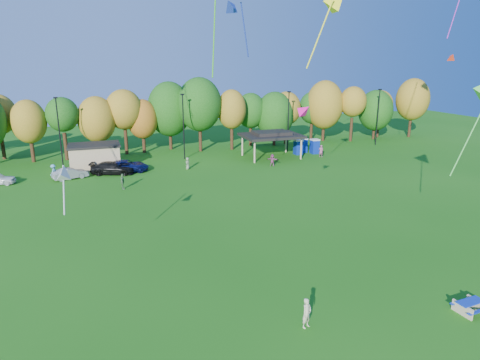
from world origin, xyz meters
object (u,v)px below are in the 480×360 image
object	(u,v)px
picnic_table	(470,306)
car_c	(126,166)
car_b	(70,174)
kite_flyer	(307,313)
porta_potties	(305,146)
car_d	(113,168)

from	to	relation	value
picnic_table	car_c	xyz separation A→B (m)	(-15.27, 38.01, 0.35)
car_b	kite_flyer	bearing A→B (deg)	-178.30
picnic_table	porta_potties	bearing A→B (deg)	69.86
porta_potties	car_c	world-z (taller)	porta_potties
kite_flyer	car_b	xyz separation A→B (m)	(-12.64, 35.12, -0.16)
kite_flyer	car_b	world-z (taller)	kite_flyer
car_c	car_d	size ratio (longest dim) A/B	1.03
car_b	car_d	world-z (taller)	car_d
kite_flyer	car_d	xyz separation A→B (m)	(-7.80, 35.76, -0.06)
porta_potties	kite_flyer	bearing A→B (deg)	-117.33
picnic_table	car_b	xyz separation A→B (m)	(-21.79, 36.86, 0.25)
picnic_table	kite_flyer	distance (m)	9.32
car_d	picnic_table	bearing A→B (deg)	-138.03
car_c	car_b	bearing A→B (deg)	100.86
picnic_table	kite_flyer	bearing A→B (deg)	164.24
kite_flyer	car_c	xyz separation A→B (m)	(-6.12, 36.27, -0.07)
porta_potties	picnic_table	distance (m)	42.28
picnic_table	car_b	bearing A→B (deg)	115.59
porta_potties	kite_flyer	xyz separation A→B (m)	(-20.19, -39.07, -0.28)
car_c	car_d	xyz separation A→B (m)	(-1.68, -0.51, 0.01)
picnic_table	kite_flyer	size ratio (longest dim) A/B	1.04
picnic_table	car_b	size ratio (longest dim) A/B	0.43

